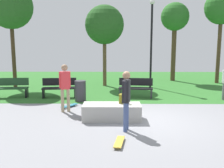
{
  "coord_description": "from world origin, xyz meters",
  "views": [
    {
      "loc": [
        -1.08,
        -8.41,
        2.64
      ],
      "look_at": [
        -1.19,
        0.85,
        1.1
      ],
      "focal_mm": 41.32,
      "sensor_mm": 36.0,
      "label": 1
    }
  ],
  "objects_px": {
    "concrete_ledge": "(112,112)",
    "park_bench_center_lawn": "(59,87)",
    "backpack_on_ledge": "(123,99)",
    "skateboard_spare": "(69,106)",
    "trash_bin": "(80,91)",
    "tree_slender_maple": "(222,9)",
    "tree_broad_elm": "(175,19)",
    "park_bench_near_path": "(136,87)",
    "skateboard_by_ledge": "(119,142)",
    "tree_leaning_ash": "(11,7)",
    "lamp_post": "(151,36)",
    "park_bench_by_oak": "(11,87)",
    "skater_watching": "(65,84)",
    "skater_performing_trick": "(126,96)",
    "tree_tall_oak": "(104,25)"
  },
  "relations": [
    {
      "from": "skater_watching",
      "to": "park_bench_by_oak",
      "type": "xyz_separation_m",
      "value": [
        -3.08,
        2.52,
        -0.58
      ]
    },
    {
      "from": "skater_performing_trick",
      "to": "tree_broad_elm",
      "type": "bearing_deg",
      "value": 70.25
    },
    {
      "from": "skater_watching",
      "to": "backpack_on_ledge",
      "type": "bearing_deg",
      "value": -21.16
    },
    {
      "from": "tree_slender_maple",
      "to": "tree_broad_elm",
      "type": "relative_size",
      "value": 1.11
    },
    {
      "from": "park_bench_near_path",
      "to": "backpack_on_ledge",
      "type": "bearing_deg",
      "value": -101.53
    },
    {
      "from": "tree_leaning_ash",
      "to": "skater_watching",
      "type": "bearing_deg",
      "value": -52.92
    },
    {
      "from": "lamp_post",
      "to": "park_bench_center_lawn",
      "type": "bearing_deg",
      "value": -149.81
    },
    {
      "from": "skater_watching",
      "to": "park_bench_near_path",
      "type": "distance_m",
      "value": 3.89
    },
    {
      "from": "skateboard_by_ledge",
      "to": "tree_leaning_ash",
      "type": "relative_size",
      "value": 0.14
    },
    {
      "from": "backpack_on_ledge",
      "to": "skateboard_spare",
      "type": "height_order",
      "value": "backpack_on_ledge"
    },
    {
      "from": "skater_performing_trick",
      "to": "skateboard_spare",
      "type": "relative_size",
      "value": 2.32
    },
    {
      "from": "park_bench_center_lawn",
      "to": "park_bench_near_path",
      "type": "xyz_separation_m",
      "value": [
        3.63,
        0.01,
        0.0
      ]
    },
    {
      "from": "backpack_on_ledge",
      "to": "skater_watching",
      "type": "xyz_separation_m",
      "value": [
        -2.16,
        0.84,
        0.37
      ]
    },
    {
      "from": "backpack_on_ledge",
      "to": "trash_bin",
      "type": "height_order",
      "value": "trash_bin"
    },
    {
      "from": "park_bench_near_path",
      "to": "tree_leaning_ash",
      "type": "distance_m",
      "value": 8.29
    },
    {
      "from": "park_bench_near_path",
      "to": "lamp_post",
      "type": "xyz_separation_m",
      "value": [
        1.07,
        2.72,
        2.46
      ]
    },
    {
      "from": "skater_watching",
      "to": "tree_leaning_ash",
      "type": "bearing_deg",
      "value": 127.08
    },
    {
      "from": "skater_watching",
      "to": "tree_tall_oak",
      "type": "height_order",
      "value": "tree_tall_oak"
    },
    {
      "from": "skateboard_by_ledge",
      "to": "park_bench_by_oak",
      "type": "relative_size",
      "value": 0.5
    },
    {
      "from": "concrete_ledge",
      "to": "backpack_on_ledge",
      "type": "height_order",
      "value": "backpack_on_ledge"
    },
    {
      "from": "concrete_ledge",
      "to": "park_bench_center_lawn",
      "type": "xyz_separation_m",
      "value": [
        -2.54,
        3.53,
        0.21
      ]
    },
    {
      "from": "skateboard_spare",
      "to": "trash_bin",
      "type": "height_order",
      "value": "trash_bin"
    },
    {
      "from": "park_bench_center_lawn",
      "to": "trash_bin",
      "type": "xyz_separation_m",
      "value": [
        1.11,
        -0.84,
        -0.02
      ]
    },
    {
      "from": "skateboard_spare",
      "to": "tree_slender_maple",
      "type": "distance_m",
      "value": 11.42
    },
    {
      "from": "skater_watching",
      "to": "park_bench_center_lawn",
      "type": "relative_size",
      "value": 1.09
    },
    {
      "from": "park_bench_by_oak",
      "to": "park_bench_center_lawn",
      "type": "bearing_deg",
      "value": 1.03
    },
    {
      "from": "trash_bin",
      "to": "lamp_post",
      "type": "bearing_deg",
      "value": 44.84
    },
    {
      "from": "skater_performing_trick",
      "to": "park_bench_center_lawn",
      "type": "distance_m",
      "value": 5.54
    },
    {
      "from": "tree_slender_maple",
      "to": "lamp_post",
      "type": "height_order",
      "value": "tree_slender_maple"
    },
    {
      "from": "skateboard_spare",
      "to": "park_bench_center_lawn",
      "type": "bearing_deg",
      "value": 112.92
    },
    {
      "from": "backpack_on_ledge",
      "to": "lamp_post",
      "type": "bearing_deg",
      "value": -95.18
    },
    {
      "from": "trash_bin",
      "to": "park_bench_center_lawn",
      "type": "bearing_deg",
      "value": 143.05
    },
    {
      "from": "tree_leaning_ash",
      "to": "trash_bin",
      "type": "bearing_deg",
      "value": -39.09
    },
    {
      "from": "concrete_ledge",
      "to": "tree_leaning_ash",
      "type": "height_order",
      "value": "tree_leaning_ash"
    },
    {
      "from": "park_bench_by_oak",
      "to": "skater_watching",
      "type": "bearing_deg",
      "value": -39.26
    },
    {
      "from": "park_bench_center_lawn",
      "to": "lamp_post",
      "type": "bearing_deg",
      "value": 30.19
    },
    {
      "from": "skateboard_spare",
      "to": "park_bench_near_path",
      "type": "height_order",
      "value": "park_bench_near_path"
    },
    {
      "from": "skater_performing_trick",
      "to": "lamp_post",
      "type": "relative_size",
      "value": 0.36
    },
    {
      "from": "skateboard_spare",
      "to": "tree_leaning_ash",
      "type": "distance_m",
      "value": 7.44
    },
    {
      "from": "trash_bin",
      "to": "skater_performing_trick",
      "type": "bearing_deg",
      "value": -63.77
    },
    {
      "from": "skateboard_spare",
      "to": "skater_performing_trick",
      "type": "bearing_deg",
      "value": -51.46
    },
    {
      "from": "park_bench_center_lawn",
      "to": "lamp_post",
      "type": "distance_m",
      "value": 5.97
    },
    {
      "from": "skateboard_by_ledge",
      "to": "lamp_post",
      "type": "relative_size",
      "value": 0.17
    },
    {
      "from": "park_bench_center_lawn",
      "to": "trash_bin",
      "type": "height_order",
      "value": "trash_bin"
    },
    {
      "from": "tree_broad_elm",
      "to": "trash_bin",
      "type": "relative_size",
      "value": 5.56
    },
    {
      "from": "skateboard_by_ledge",
      "to": "park_bench_center_lawn",
      "type": "height_order",
      "value": "park_bench_center_lawn"
    },
    {
      "from": "tree_leaning_ash",
      "to": "lamp_post",
      "type": "height_order",
      "value": "tree_leaning_ash"
    },
    {
      "from": "park_bench_center_lawn",
      "to": "trash_bin",
      "type": "bearing_deg",
      "value": -36.95
    },
    {
      "from": "tree_leaning_ash",
      "to": "trash_bin",
      "type": "height_order",
      "value": "tree_leaning_ash"
    },
    {
      "from": "park_bench_by_oak",
      "to": "trash_bin",
      "type": "relative_size",
      "value": 1.77
    }
  ]
}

